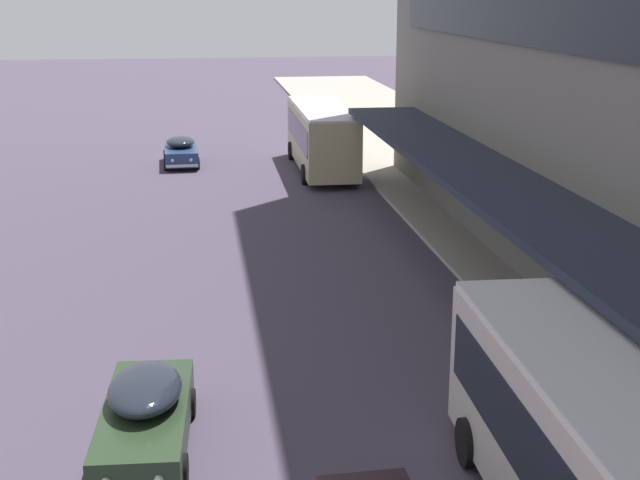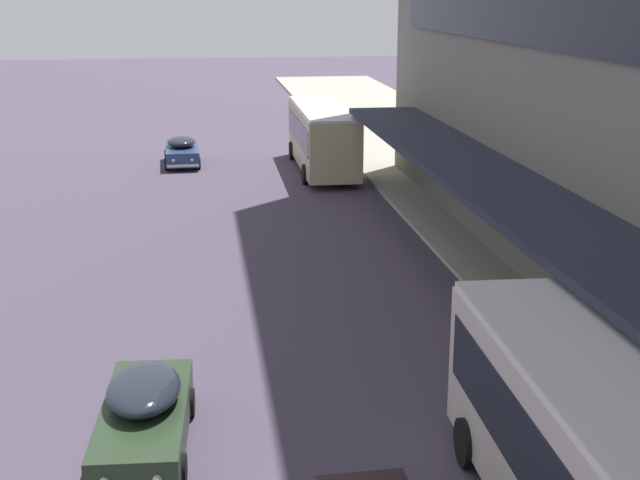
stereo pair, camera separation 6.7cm
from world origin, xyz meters
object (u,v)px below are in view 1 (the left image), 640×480
(sedan_lead_near, at_px, (146,414))
(transit_bus_kerbside_front, at_px, (601,456))
(transit_bus_kerbside_rear, at_px, (321,135))
(sedan_trailing_near, at_px, (181,151))

(sedan_lead_near, bearing_deg, transit_bus_kerbside_front, -32.73)
(sedan_lead_near, bearing_deg, transit_bus_kerbside_rear, 74.82)
(transit_bus_kerbside_front, xyz_separation_m, transit_bus_kerbside_rear, (0.14, 33.69, -0.02))
(transit_bus_kerbside_rear, height_order, sedan_lead_near, transit_bus_kerbside_rear)
(sedan_trailing_near, bearing_deg, transit_bus_kerbside_front, -78.73)
(transit_bus_kerbside_rear, xyz_separation_m, sedan_lead_near, (-7.80, -28.76, -1.16))
(transit_bus_kerbside_front, height_order, sedan_lead_near, transit_bus_kerbside_front)
(transit_bus_kerbside_rear, bearing_deg, sedan_lead_near, -105.18)
(sedan_trailing_near, bearing_deg, transit_bus_kerbside_rear, -20.08)
(transit_bus_kerbside_front, xyz_separation_m, sedan_trailing_near, (-7.25, 36.39, -1.20))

